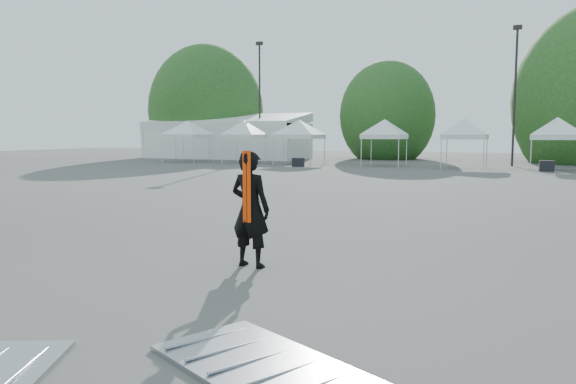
% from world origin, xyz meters
% --- Properties ---
extents(ground, '(120.00, 120.00, 0.00)m').
position_xyz_m(ground, '(0.00, 0.00, 0.00)').
color(ground, '#474442').
rests_on(ground, ground).
extents(marquee, '(15.00, 6.25, 4.23)m').
position_xyz_m(marquee, '(-22.00, 35.00, 1.97)').
color(marquee, white).
rests_on(marquee, ground).
extents(light_pole_west, '(0.60, 0.25, 10.30)m').
position_xyz_m(light_pole_west, '(-18.00, 34.00, 5.77)').
color(light_pole_west, black).
rests_on(light_pole_west, ground).
extents(light_pole_east, '(0.60, 0.25, 9.80)m').
position_xyz_m(light_pole_east, '(3.00, 32.00, 5.52)').
color(light_pole_east, black).
rests_on(light_pole_east, ground).
extents(tree_far_w, '(4.80, 4.80, 7.30)m').
position_xyz_m(tree_far_w, '(-26.00, 38.00, 4.54)').
color(tree_far_w, '#382314').
rests_on(tree_far_w, ground).
extents(tree_mid_w, '(4.16, 4.16, 6.33)m').
position_xyz_m(tree_mid_w, '(-8.00, 40.00, 3.93)').
color(tree_mid_w, '#382314').
rests_on(tree_mid_w, ground).
extents(tent_a, '(4.49, 4.49, 3.88)m').
position_xyz_m(tent_a, '(-21.60, 28.02, 3.06)').
color(tent_a, silver).
rests_on(tent_a, ground).
extents(tent_b, '(3.86, 3.86, 3.88)m').
position_xyz_m(tent_b, '(-16.48, 28.14, 3.06)').
color(tent_b, silver).
rests_on(tent_b, ground).
extents(tent_c, '(4.47, 4.47, 3.88)m').
position_xyz_m(tent_c, '(-11.81, 28.14, 3.06)').
color(tent_c, silver).
rests_on(tent_c, ground).
extents(tent_d, '(4.01, 4.01, 3.88)m').
position_xyz_m(tent_d, '(-5.41, 28.59, 3.06)').
color(tent_d, silver).
rests_on(tent_d, ground).
extents(tent_e, '(4.00, 4.00, 3.88)m').
position_xyz_m(tent_e, '(0.15, 27.94, 3.06)').
color(tent_e, silver).
rests_on(tent_e, ground).
extents(tent_f, '(4.35, 4.35, 3.88)m').
position_xyz_m(tent_f, '(5.66, 27.99, 3.06)').
color(tent_f, silver).
rests_on(tent_f, ground).
extents(man, '(0.80, 0.57, 2.04)m').
position_xyz_m(man, '(-0.18, -2.33, 1.02)').
color(man, black).
rests_on(man, ground).
extents(barrier_mid, '(2.81, 2.23, 0.08)m').
position_xyz_m(barrier_mid, '(2.00, -6.16, 0.04)').
color(barrier_mid, '#95979C').
rests_on(barrier_mid, ground).
extents(crate_west, '(0.85, 0.71, 0.60)m').
position_xyz_m(crate_west, '(-10.74, 25.38, 0.30)').
color(crate_west, black).
rests_on(crate_west, ground).
extents(crate_mid, '(0.89, 0.70, 0.67)m').
position_xyz_m(crate_mid, '(5.14, 26.91, 0.33)').
color(crate_mid, black).
rests_on(crate_mid, ground).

